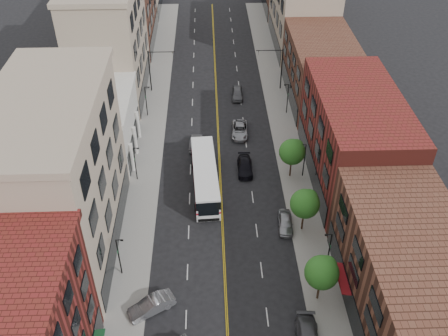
{
  "coord_description": "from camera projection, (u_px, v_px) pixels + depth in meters",
  "views": [
    {
      "loc": [
        -1.32,
        -27.69,
        41.68
      ],
      "look_at": [
        0.35,
        19.69,
        5.0
      ],
      "focal_mm": 40.0,
      "sensor_mm": 36.0,
      "label": 1
    }
  ],
  "objects": [
    {
      "name": "signal_mast_left",
      "position": [
        154.0,
        66.0,
        82.24
      ],
      "size": [
        4.49,
        0.18,
        7.2
      ],
      "color": "black",
      "rests_on": "sidewalk_left"
    },
    {
      "name": "tree_r_3",
      "position": [
        293.0,
        151.0,
        64.19
      ],
      "size": [
        3.4,
        3.4,
        5.59
      ],
      "color": "black",
      "rests_on": "sidewalk_right"
    },
    {
      "name": "car_lane_c",
      "position": [
        237.0,
        93.0,
        82.93
      ],
      "size": [
        2.04,
        4.62,
        1.55
      ],
      "primitive_type": "imported",
      "rotation": [
        0.0,
        0.0,
        -0.05
      ],
      "color": "#535459",
      "rests_on": "ground"
    },
    {
      "name": "car_lane_b",
      "position": [
        240.0,
        130.0,
        74.26
      ],
      "size": [
        2.79,
        5.46,
        1.48
      ],
      "primitive_type": "imported",
      "rotation": [
        0.0,
        0.0,
        -0.07
      ],
      "color": "gray",
      "rests_on": "ground"
    },
    {
      "name": "car_lane_behind",
      "position": [
        196.0,
        143.0,
        71.64
      ],
      "size": [
        1.87,
        4.48,
        1.44
      ],
      "primitive_type": "imported",
      "rotation": [
        0.0,
        0.0,
        3.06
      ],
      "color": "#494A4E",
      "rests_on": "ground"
    },
    {
      "name": "lamp_l_3",
      "position": [
        146.0,
        100.0,
        76.92
      ],
      "size": [
        0.81,
        0.55,
        5.05
      ],
      "color": "black",
      "rests_on": "sidewalk_left"
    },
    {
      "name": "bldg_r_far_a",
      "position": [
        321.0,
        70.0,
        80.41
      ],
      "size": [
        10.0,
        20.0,
        10.0
      ],
      "primitive_type": "cube",
      "color": "brown",
      "rests_on": "ground"
    },
    {
      "name": "bldg_l_tanoffice",
      "position": [
        59.0,
        181.0,
        51.72
      ],
      "size": [
        10.0,
        22.0,
        18.0
      ],
      "primitive_type": "cube",
      "color": "tan",
      "rests_on": "ground"
    },
    {
      "name": "lamp_r_1",
      "position": [
        329.0,
        249.0,
        52.24
      ],
      "size": [
        0.81,
        0.55,
        5.05
      ],
      "color": "black",
      "rests_on": "sidewalk_right"
    },
    {
      "name": "ground",
      "position": [
        228.0,
        336.0,
        47.43
      ],
      "size": [
        220.0,
        220.0,
        0.0
      ],
      "primitive_type": "plane",
      "color": "black",
      "rests_on": "ground"
    },
    {
      "name": "lamp_r_2",
      "position": [
        304.0,
        158.0,
        64.89
      ],
      "size": [
        0.81,
        0.55,
        5.05
      ],
      "color": "black",
      "rests_on": "sidewalk_right"
    },
    {
      "name": "bldg_l_far_a",
      "position": [
        109.0,
        42.0,
        79.39
      ],
      "size": [
        10.0,
        20.0,
        18.0
      ],
      "primitive_type": "cube",
      "color": "tan",
      "rests_on": "ground"
    },
    {
      "name": "signal_mast_right",
      "position": [
        278.0,
        64.0,
        82.81
      ],
      "size": [
        4.49,
        0.18,
        7.2
      ],
      "color": "black",
      "rests_on": "sidewalk_right"
    },
    {
      "name": "bldg_l_white",
      "position": [
        96.0,
        127.0,
        69.01
      ],
      "size": [
        10.0,
        14.0,
        8.0
      ],
      "primitive_type": "cube",
      "color": "silver",
      "rests_on": "ground"
    },
    {
      "name": "bldg_r_near",
      "position": [
        416.0,
        298.0,
        44.84
      ],
      "size": [
        10.0,
        26.0,
        10.0
      ],
      "primitive_type": "cube",
      "color": "brown",
      "rests_on": "ground"
    },
    {
      "name": "lamp_l_1",
      "position": [
        119.0,
        255.0,
        51.63
      ],
      "size": [
        0.81,
        0.55,
        5.05
      ],
      "color": "black",
      "rests_on": "sidewalk_left"
    },
    {
      "name": "sidewalk_left",
      "position": [
        152.0,
        133.0,
        74.77
      ],
      "size": [
        4.0,
        110.0,
        0.15
      ],
      "primitive_type": "cube",
      "color": "gray",
      "rests_on": "ground"
    },
    {
      "name": "lamp_r_3",
      "position": [
        287.0,
        97.0,
        77.53
      ],
      "size": [
        0.81,
        0.55,
        5.05
      ],
      "color": "black",
      "rests_on": "sidewalk_right"
    },
    {
      "name": "car_lane_a",
      "position": [
        245.0,
        167.0,
        67.21
      ],
      "size": [
        2.05,
        4.92,
        1.42
      ],
      "primitive_type": "imported",
      "rotation": [
        0.0,
        0.0,
        -0.01
      ],
      "color": "black",
      "rests_on": "ground"
    },
    {
      "name": "tree_r_2",
      "position": [
        306.0,
        203.0,
        56.29
      ],
      "size": [
        3.4,
        3.4,
        5.59
      ],
      "color": "black",
      "rests_on": "sidewalk_right"
    },
    {
      "name": "lamp_l_2",
      "position": [
        135.0,
        162.0,
        64.28
      ],
      "size": [
        0.81,
        0.55,
        5.05
      ],
      "color": "black",
      "rests_on": "sidewalk_left"
    },
    {
      "name": "bldg_l_far_b",
      "position": [
        125.0,
        7.0,
        96.11
      ],
      "size": [
        10.0,
        20.0,
        15.0
      ],
      "primitive_type": "cube",
      "color": "brown",
      "rests_on": "ground"
    },
    {
      "name": "sidewalk_right",
      "position": [
        284.0,
        130.0,
        75.33
      ],
      "size": [
        4.0,
        110.0,
        0.15
      ],
      "primitive_type": "cube",
      "color": "gray",
      "rests_on": "ground"
    },
    {
      "name": "car_parked_far",
      "position": [
        285.0,
        223.0,
        58.61
      ],
      "size": [
        1.98,
        4.32,
        1.44
      ],
      "primitive_type": "imported",
      "rotation": [
        0.0,
        0.0,
        -0.07
      ],
      "color": "#9B9DA3",
      "rests_on": "ground"
    },
    {
      "name": "bldg_r_far_b",
      "position": [
        302.0,
        11.0,
        95.78
      ],
      "size": [
        10.0,
        22.0,
        14.0
      ],
      "primitive_type": "cube",
      "color": "tan",
      "rests_on": "ground"
    },
    {
      "name": "tree_r_1",
      "position": [
        323.0,
        271.0,
        48.38
      ],
      "size": [
        3.4,
        3.4,
        5.59
      ],
      "color": "black",
      "rests_on": "sidewalk_right"
    },
    {
      "name": "city_bus",
      "position": [
        205.0,
        175.0,
        63.64
      ],
      "size": [
        3.83,
        13.55,
        3.45
      ],
      "rotation": [
        0.0,
        0.0,
        0.06
      ],
      "color": "white",
      "rests_on": "ground"
    },
    {
      "name": "car_angle_b",
      "position": [
        152.0,
        305.0,
        49.26
      ],
      "size": [
        4.93,
        3.81,
        1.56
      ],
      "primitive_type": "imported",
      "rotation": [
        0.0,
        0.0,
        -1.04
      ],
      "color": "#A0A1A7",
      "rests_on": "ground"
    },
    {
      "name": "bldg_r_mid",
      "position": [
        354.0,
        138.0,
        63.2
      ],
      "size": [
        10.0,
        22.0,
        12.0
      ],
      "primitive_type": "cube",
      "color": "maroon",
      "rests_on": "ground"
    }
  ]
}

